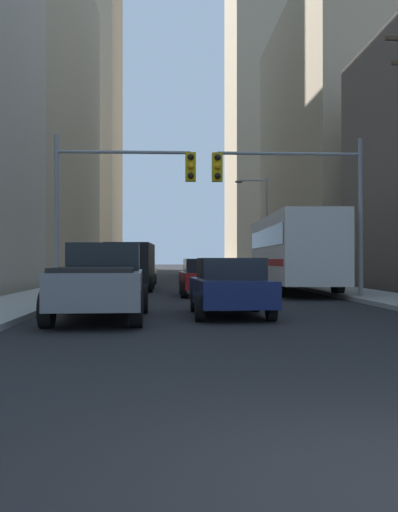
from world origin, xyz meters
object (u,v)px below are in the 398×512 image
pickup_truck_grey (101,282)px  sedan_white (140,271)px  sedan_navy (230,287)px  cargo_van_black (131,264)px  traffic_signal_near_left (119,188)px  sedan_red (204,277)px  traffic_signal_near_right (295,188)px  city_bus (292,250)px

pickup_truck_grey → sedan_white: size_ratio=1.28×
pickup_truck_grey → sedan_navy: bearing=11.7°
cargo_van_black → sedan_white: cargo_van_black is taller
traffic_signal_near_left → sedan_navy: bearing=-61.9°
sedan_red → traffic_signal_near_left: (-3.27, -2.55, 3.33)m
traffic_signal_near_right → pickup_truck_grey: bearing=-132.0°
sedan_navy → traffic_signal_near_left: (-3.40, 6.37, 3.33)m
sedan_white → pickup_truck_grey: bearing=-90.0°
city_bus → traffic_signal_near_left: bearing=-145.5°
sedan_navy → traffic_signal_near_right: size_ratio=0.71×
sedan_white → traffic_signal_near_left: 15.20m
pickup_truck_grey → sedan_red: bearing=71.9°
pickup_truck_grey → traffic_signal_near_left: 7.73m
traffic_signal_near_left → traffic_signal_near_right: same height
sedan_red → cargo_van_black: bearing=125.5°
sedan_navy → traffic_signal_near_left: 7.95m
traffic_signal_near_left → traffic_signal_near_right: 6.48m
city_bus → sedan_red: (-4.17, -2.56, -1.16)m
cargo_van_black → sedan_white: size_ratio=1.24×
traffic_signal_near_left → pickup_truck_grey: bearing=-88.9°
cargo_van_black → traffic_signal_near_left: size_ratio=0.88×
pickup_truck_grey → sedan_navy: size_ratio=1.28×
city_bus → traffic_signal_near_left: 9.28m
city_bus → cargo_van_black: city_bus is taller
sedan_navy → sedan_red: bearing=90.8°
sedan_red → traffic_signal_near_right: size_ratio=0.71×
sedan_navy → sedan_white: same height
sedan_red → traffic_signal_near_left: bearing=-142.1°
sedan_navy → sedan_red: 8.91m
pickup_truck_grey → sedan_white: (-0.01, 21.87, -0.16)m
sedan_navy → traffic_signal_near_right: (3.08, 6.37, 3.35)m
pickup_truck_grey → sedan_navy: 3.34m
traffic_signal_near_right → sedan_white: bearing=113.2°
traffic_signal_near_right → city_bus: bearing=79.4°
sedan_red → sedan_white: size_ratio=1.00×
sedan_white → cargo_van_black: bearing=-90.7°
sedan_white → traffic_signal_near_right: traffic_signal_near_right is taller
sedan_red → traffic_signal_near_right: (3.21, -2.55, 3.35)m
traffic_signal_near_left → city_bus: bearing=34.5°
pickup_truck_grey → traffic_signal_near_left: (-0.13, 7.05, 3.17)m
city_bus → sedan_red: bearing=-148.4°
cargo_van_black → city_bus: bearing=-14.9°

